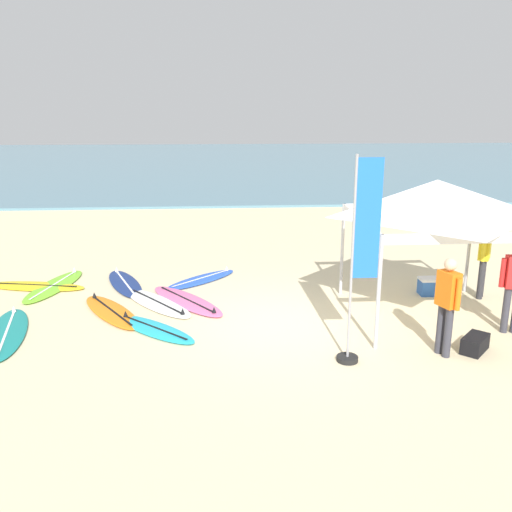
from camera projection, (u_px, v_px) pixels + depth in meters
name	position (u px, v px, depth m)	size (l,w,h in m)	color
ground_plane	(281.00, 324.00, 10.66)	(80.00, 80.00, 0.00)	beige
sea	(236.00, 162.00, 39.83)	(80.00, 36.00, 0.10)	#568499
canopy_tent	(436.00, 199.00, 10.42)	(2.99, 2.99, 2.75)	#B7B7BC
surfboard_lime	(54.00, 286.00, 12.78)	(1.19, 2.53, 0.19)	#7AD12D
surfboard_orange	(111.00, 312.00, 11.19)	(1.79, 2.30, 0.19)	orange
surfboard_teal	(7.00, 333.00, 10.15)	(1.21, 2.63, 0.19)	#19847F
surfboard_pink	(187.00, 301.00, 11.80)	(1.98, 2.36, 0.19)	pink
surfboard_navy	(125.00, 283.00, 12.95)	(1.39, 2.32, 0.19)	navy
surfboard_cyan	(154.00, 329.00, 10.33)	(1.92, 1.84, 0.19)	#23B2CC
surfboard_white	(157.00, 303.00, 11.68)	(1.95, 2.24, 0.19)	white
surfboard_blue	(202.00, 279.00, 13.25)	(1.91, 1.86, 0.19)	blue
surfboard_yellow	(35.00, 286.00, 12.75)	(2.49, 1.10, 0.19)	yellow
person_orange	(447.00, 300.00, 9.09)	(0.33, 0.52, 1.71)	#383842
person_yellow	(484.00, 254.00, 11.85)	(0.38, 0.48, 1.71)	#2D2D33
banner_flag	(359.00, 270.00, 8.71)	(0.60, 0.36, 3.40)	#99999E
gear_bag_near_tent	(475.00, 344.00, 9.44)	(0.60, 0.32, 0.28)	black
cooler_box	(430.00, 286.00, 12.25)	(0.50, 0.36, 0.39)	#2D60B7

